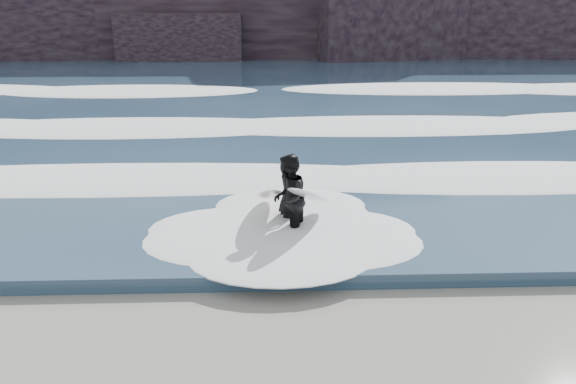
# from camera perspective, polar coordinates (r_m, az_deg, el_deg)

# --- Properties ---
(sea) EXTENTS (90.00, 52.00, 0.30)m
(sea) POSITION_cam_1_polar(r_m,az_deg,el_deg) (35.17, -0.49, 11.07)
(sea) COLOR navy
(sea) RESTS_ON ground
(headland) EXTENTS (70.00, 9.00, 10.00)m
(headland) POSITION_cam_1_polar(r_m,az_deg,el_deg) (51.85, -1.06, 18.93)
(headland) COLOR black
(headland) RESTS_ON ground
(foam_near) EXTENTS (60.00, 3.20, 0.20)m
(foam_near) POSITION_cam_1_polar(r_m,az_deg,el_deg) (15.53, 1.59, 2.02)
(foam_near) COLOR white
(foam_near) RESTS_ON sea
(foam_mid) EXTENTS (60.00, 4.00, 0.24)m
(foam_mid) POSITION_cam_1_polar(r_m,az_deg,el_deg) (22.31, 0.46, 7.27)
(foam_mid) COLOR white
(foam_mid) RESTS_ON sea
(foam_far) EXTENTS (60.00, 4.80, 0.30)m
(foam_far) POSITION_cam_1_polar(r_m,az_deg,el_deg) (31.17, -0.28, 10.63)
(foam_far) COLOR white
(foam_far) RESTS_ON sea
(surfer_left) EXTENTS (0.99, 1.95, 1.60)m
(surfer_left) POSITION_cam_1_polar(r_m,az_deg,el_deg) (12.40, -0.52, -0.39)
(surfer_left) COLOR black
(surfer_left) RESTS_ON ground
(surfer_right) EXTENTS (1.55, 2.08, 1.90)m
(surfer_right) POSITION_cam_1_polar(r_m,az_deg,el_deg) (11.77, 0.26, -0.65)
(surfer_right) COLOR black
(surfer_right) RESTS_ON ground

